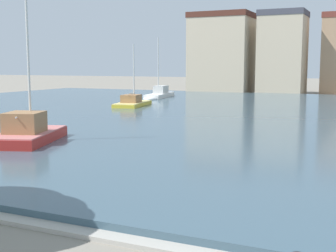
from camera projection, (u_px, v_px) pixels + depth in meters
The scene contains 7 objects.
harbor_water at pixel (309, 117), 35.28m from camera, with size 86.03×54.42×0.32m, color #3D5666.
quay_edge_coping at pixel (141, 243), 10.55m from camera, with size 86.03×0.50×0.12m, color #ADA89E.
sailboat_yellow at pixel (134, 104), 43.66m from camera, with size 3.21×6.72×6.07m.
sailboat_white at pixel (158, 95), 54.45m from camera, with size 3.18×8.83×7.37m.
sailboat_red at pixel (31, 135), 23.26m from camera, with size 4.03×6.19×7.82m.
townhouse_end_terrace at pixel (221, 53), 67.79m from camera, with size 8.85×6.63×11.70m.
townhouse_corner_house at pixel (283, 53), 64.76m from camera, with size 6.29×6.18×11.64m.
Camera 1 is at (4.78, -0.42, 4.12)m, focal length 49.14 mm.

